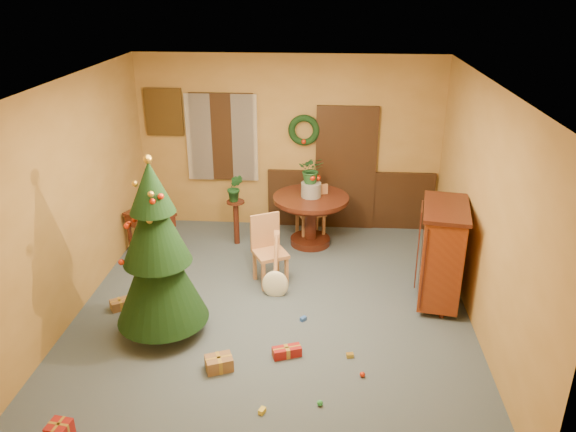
# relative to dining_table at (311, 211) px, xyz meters

# --- Properties ---
(room_envelope) EXTENTS (5.50, 5.50, 5.50)m
(room_envelope) POSITION_rel_dining_table_xyz_m (-0.20, 0.73, 0.54)
(room_envelope) COLOR #384452
(room_envelope) RESTS_ON ground
(dining_table) EXTENTS (1.19, 1.19, 0.82)m
(dining_table) POSITION_rel_dining_table_xyz_m (0.00, 0.00, 0.00)
(dining_table) COLOR black
(dining_table) RESTS_ON floor
(urn) EXTENTS (0.31, 0.31, 0.23)m
(urn) POSITION_rel_dining_table_xyz_m (0.00, -0.00, 0.36)
(urn) COLOR slate
(urn) RESTS_ON dining_table
(centerpiece_plant) EXTENTS (0.39, 0.33, 0.43)m
(centerpiece_plant) POSITION_rel_dining_table_xyz_m (0.00, -0.00, 0.69)
(centerpiece_plant) COLOR #1E4C23
(centerpiece_plant) RESTS_ON urn
(chair_near) EXTENTS (0.57, 0.57, 0.98)m
(chair_near) POSITION_rel_dining_table_xyz_m (-0.55, -1.22, -0.05)
(chair_near) COLOR #A76D43
(chair_near) RESTS_ON floor
(chair_far) EXTENTS (0.55, 0.55, 0.98)m
(chair_far) POSITION_rel_dining_table_xyz_m (0.01, 0.18, -0.05)
(chair_far) COLOR #A76D43
(chair_far) RESTS_ON floor
(guitar) EXTENTS (0.48, 0.61, 0.82)m
(guitar) POSITION_rel_dining_table_xyz_m (-0.41, -1.64, -0.15)
(guitar) COLOR white
(guitar) RESTS_ON floor
(plant_stand) EXTENTS (0.28, 0.28, 0.73)m
(plant_stand) POSITION_rel_dining_table_xyz_m (-1.19, -0.06, -0.12)
(plant_stand) COLOR black
(plant_stand) RESTS_ON floor
(stand_plant) EXTENTS (0.25, 0.21, 0.45)m
(stand_plant) POSITION_rel_dining_table_xyz_m (-1.19, -0.06, 0.38)
(stand_plant) COLOR #19471E
(stand_plant) RESTS_ON plant_stand
(christmas_tree) EXTENTS (1.09, 1.09, 2.24)m
(christmas_tree) POSITION_rel_dining_table_xyz_m (-1.67, -2.58, 0.49)
(christmas_tree) COLOR #382111
(christmas_tree) RESTS_ON floor
(writing_desk) EXTENTS (0.84, 0.63, 0.67)m
(writing_desk) POSITION_rel_dining_table_xyz_m (-2.45, -0.50, -0.07)
(writing_desk) COLOR black
(writing_desk) RESTS_ON floor
(sideboard) EXTENTS (0.72, 1.13, 1.35)m
(sideboard) POSITION_rel_dining_table_xyz_m (1.75, -1.60, 0.15)
(sideboard) COLOR #531909
(sideboard) RESTS_ON floor
(gift_a) EXTENTS (0.35, 0.30, 0.16)m
(gift_a) POSITION_rel_dining_table_xyz_m (-0.88, -3.24, -0.50)
(gift_a) COLOR brown
(gift_a) RESTS_ON floor
(gift_b) EXTENTS (0.22, 0.22, 0.20)m
(gift_b) POSITION_rel_dining_table_xyz_m (-2.16, -4.37, -0.48)
(gift_b) COLOR maroon
(gift_b) RESTS_ON floor
(gift_c) EXTENTS (0.29, 0.26, 0.13)m
(gift_c) POSITION_rel_dining_table_xyz_m (-2.40, -2.12, -0.51)
(gift_c) COLOR brown
(gift_c) RESTS_ON floor
(gift_d) EXTENTS (0.35, 0.24, 0.12)m
(gift_d) POSITION_rel_dining_table_xyz_m (-0.16, -2.95, -0.52)
(gift_d) COLOR maroon
(gift_d) RESTS_ON floor
(toy_a) EXTENTS (0.09, 0.09, 0.05)m
(toy_a) POSITION_rel_dining_table_xyz_m (-0.00, -2.22, -0.55)
(toy_a) COLOR blue
(toy_a) RESTS_ON floor
(toy_b) EXTENTS (0.06, 0.06, 0.06)m
(toy_b) POSITION_rel_dining_table_xyz_m (0.24, -3.73, -0.54)
(toy_b) COLOR green
(toy_b) RESTS_ON floor
(toy_c) EXTENTS (0.08, 0.09, 0.05)m
(toy_c) POSITION_rel_dining_table_xyz_m (-0.33, -3.88, -0.55)
(toy_c) COLOR gold
(toy_c) RESTS_ON floor
(toy_d) EXTENTS (0.06, 0.06, 0.06)m
(toy_d) POSITION_rel_dining_table_xyz_m (0.69, -3.26, -0.54)
(toy_d) COLOR red
(toy_d) RESTS_ON floor
(toy_e) EXTENTS (0.09, 0.07, 0.05)m
(toy_e) POSITION_rel_dining_table_xyz_m (0.56, -2.92, -0.55)
(toy_e) COLOR gold
(toy_e) RESTS_ON floor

